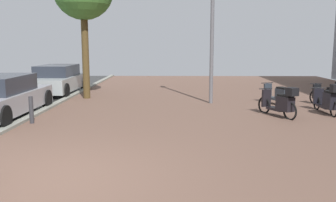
{
  "coord_description": "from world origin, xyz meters",
  "views": [
    {
      "loc": [
        1.96,
        -5.67,
        2.21
      ],
      "look_at": [
        1.84,
        1.86,
        1.03
      ],
      "focal_mm": 38.78,
      "sensor_mm": 36.0,
      "label": 1
    }
  ],
  "objects_px": {
    "scooter_mid": "(331,95)",
    "parked_car_near": "(2,97)",
    "scooter_far": "(279,95)",
    "bollard_far": "(31,110)",
    "lamp_post": "(212,9)",
    "scooter_extra": "(281,103)",
    "parked_car_far": "(57,80)",
    "scooter_near": "(329,100)"
  },
  "relations": [
    {
      "from": "scooter_mid",
      "to": "parked_car_near",
      "type": "height_order",
      "value": "parked_car_near"
    },
    {
      "from": "scooter_mid",
      "to": "scooter_far",
      "type": "height_order",
      "value": "scooter_mid"
    },
    {
      "from": "scooter_mid",
      "to": "bollard_far",
      "type": "relative_size",
      "value": 2.19
    },
    {
      "from": "parked_car_near",
      "to": "lamp_post",
      "type": "height_order",
      "value": "lamp_post"
    },
    {
      "from": "bollard_far",
      "to": "parked_car_near",
      "type": "bearing_deg",
      "value": 142.52
    },
    {
      "from": "scooter_mid",
      "to": "scooter_extra",
      "type": "distance_m",
      "value": 2.92
    },
    {
      "from": "lamp_post",
      "to": "bollard_far",
      "type": "xyz_separation_m",
      "value": [
        -5.42,
        -3.65,
        -3.09
      ]
    },
    {
      "from": "scooter_far",
      "to": "bollard_far",
      "type": "height_order",
      "value": "bollard_far"
    },
    {
      "from": "scooter_far",
      "to": "lamp_post",
      "type": "bearing_deg",
      "value": 171.0
    },
    {
      "from": "scooter_mid",
      "to": "scooter_extra",
      "type": "relative_size",
      "value": 1.07
    },
    {
      "from": "lamp_post",
      "to": "scooter_far",
      "type": "bearing_deg",
      "value": -9.0
    },
    {
      "from": "parked_car_near",
      "to": "bollard_far",
      "type": "bearing_deg",
      "value": -37.48
    },
    {
      "from": "parked_car_far",
      "to": "lamp_post",
      "type": "distance_m",
      "value": 7.83
    },
    {
      "from": "lamp_post",
      "to": "scooter_extra",
      "type": "bearing_deg",
      "value": -55.02
    },
    {
      "from": "parked_car_near",
      "to": "parked_car_far",
      "type": "bearing_deg",
      "value": 90.36
    },
    {
      "from": "scooter_mid",
      "to": "parked_car_near",
      "type": "bearing_deg",
      "value": -170.46
    },
    {
      "from": "parked_car_far",
      "to": "lamp_post",
      "type": "xyz_separation_m",
      "value": [
        6.74,
        -2.77,
        2.86
      ]
    },
    {
      "from": "scooter_mid",
      "to": "lamp_post",
      "type": "height_order",
      "value": "lamp_post"
    },
    {
      "from": "scooter_extra",
      "to": "lamp_post",
      "type": "relative_size",
      "value": 0.25
    },
    {
      "from": "scooter_far",
      "to": "parked_car_far",
      "type": "distance_m",
      "value": 9.71
    },
    {
      "from": "scooter_mid",
      "to": "lamp_post",
      "type": "relative_size",
      "value": 0.27
    },
    {
      "from": "parked_car_near",
      "to": "parked_car_far",
      "type": "xyz_separation_m",
      "value": [
        -0.03,
        5.44,
        0.01
      ]
    },
    {
      "from": "scooter_extra",
      "to": "bollard_far",
      "type": "relative_size",
      "value": 2.05
    },
    {
      "from": "scooter_mid",
      "to": "parked_car_far",
      "type": "distance_m",
      "value": 11.47
    },
    {
      "from": "parked_car_far",
      "to": "bollard_far",
      "type": "bearing_deg",
      "value": -78.41
    },
    {
      "from": "scooter_near",
      "to": "parked_car_near",
      "type": "relative_size",
      "value": 0.43
    },
    {
      "from": "scooter_near",
      "to": "scooter_mid",
      "type": "height_order",
      "value": "scooter_near"
    },
    {
      "from": "parked_car_far",
      "to": "scooter_far",
      "type": "bearing_deg",
      "value": -18.96
    },
    {
      "from": "scooter_extra",
      "to": "lamp_post",
      "type": "xyz_separation_m",
      "value": [
        -1.86,
        2.66,
        3.03
      ]
    },
    {
      "from": "scooter_near",
      "to": "lamp_post",
      "type": "relative_size",
      "value": 0.29
    },
    {
      "from": "parked_car_near",
      "to": "bollard_far",
      "type": "xyz_separation_m",
      "value": [
        1.28,
        -0.98,
        -0.22
      ]
    },
    {
      "from": "scooter_near",
      "to": "scooter_far",
      "type": "distance_m",
      "value": 2.08
    },
    {
      "from": "parked_car_far",
      "to": "bollard_far",
      "type": "relative_size",
      "value": 5.29
    },
    {
      "from": "scooter_extra",
      "to": "bollard_far",
      "type": "xyz_separation_m",
      "value": [
        -7.29,
        -0.99,
        -0.06
      ]
    },
    {
      "from": "scooter_near",
      "to": "parked_car_far",
      "type": "relative_size",
      "value": 0.45
    },
    {
      "from": "scooter_near",
      "to": "scooter_extra",
      "type": "bearing_deg",
      "value": -163.16
    },
    {
      "from": "scooter_near",
      "to": "parked_car_far",
      "type": "bearing_deg",
      "value": 154.32
    },
    {
      "from": "bollard_far",
      "to": "parked_car_far",
      "type": "bearing_deg",
      "value": 101.59
    },
    {
      "from": "parked_car_near",
      "to": "lamp_post",
      "type": "relative_size",
      "value": 0.68
    },
    {
      "from": "scooter_near",
      "to": "bollard_far",
      "type": "bearing_deg",
      "value": -170.55
    },
    {
      "from": "scooter_extra",
      "to": "scooter_far",
      "type": "bearing_deg",
      "value": 75.68
    },
    {
      "from": "scooter_far",
      "to": "scooter_mid",
      "type": "bearing_deg",
      "value": -15.06
    }
  ]
}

